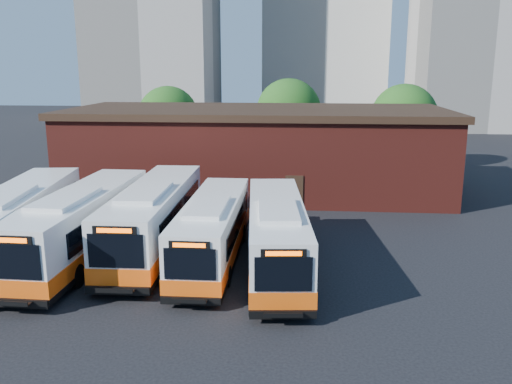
# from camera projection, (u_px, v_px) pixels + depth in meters

# --- Properties ---
(ground) EXTENTS (220.00, 220.00, 0.00)m
(ground) POSITION_uv_depth(u_px,v_px,m) (218.00, 292.00, 23.36)
(ground) COLOR black
(bus_farwest) EXTENTS (4.44, 13.61, 3.65)m
(bus_farwest) POSITION_uv_depth(u_px,v_px,m) (18.00, 225.00, 27.38)
(bus_farwest) COLOR white
(bus_farwest) RESTS_ON ground
(bus_west) EXTENTS (3.01, 13.33, 3.61)m
(bus_west) POSITION_uv_depth(u_px,v_px,m) (82.00, 227.00, 27.10)
(bus_west) COLOR white
(bus_west) RESTS_ON ground
(bus_midwest) EXTENTS (3.08, 13.40, 3.63)m
(bus_midwest) POSITION_uv_depth(u_px,v_px,m) (155.00, 220.00, 28.32)
(bus_midwest) COLOR white
(bus_midwest) RESTS_ON ground
(bus_mideast) EXTENTS (2.59, 11.98, 3.25)m
(bus_mideast) POSITION_uv_depth(u_px,v_px,m) (213.00, 232.00, 26.83)
(bus_mideast) COLOR white
(bus_mideast) RESTS_ON ground
(bus_east) EXTENTS (3.67, 12.55, 3.38)m
(bus_east) POSITION_uv_depth(u_px,v_px,m) (276.00, 238.00, 25.83)
(bus_east) COLOR white
(bus_east) RESTS_ON ground
(transit_worker) EXTENTS (0.49, 0.72, 1.96)m
(transit_worker) POSITION_uv_depth(u_px,v_px,m) (291.00, 286.00, 21.57)
(transit_worker) COLOR #121634
(transit_worker) RESTS_ON ground
(depot_building) EXTENTS (28.60, 12.60, 6.40)m
(depot_building) POSITION_uv_depth(u_px,v_px,m) (257.00, 149.00, 42.03)
(depot_building) COLOR maroon
(depot_building) RESTS_ON ground
(tree_west) EXTENTS (6.00, 6.00, 7.65)m
(tree_west) POSITION_uv_depth(u_px,v_px,m) (168.00, 116.00, 54.22)
(tree_west) COLOR #382314
(tree_west) RESTS_ON ground
(tree_mid) EXTENTS (6.56, 6.56, 8.36)m
(tree_mid) POSITION_uv_depth(u_px,v_px,m) (289.00, 111.00, 55.03)
(tree_mid) COLOR #382314
(tree_mid) RESTS_ON ground
(tree_east) EXTENTS (6.24, 6.24, 7.96)m
(tree_east) POSITION_uv_depth(u_px,v_px,m) (404.00, 117.00, 51.24)
(tree_east) COLOR #382314
(tree_east) RESTS_ON ground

